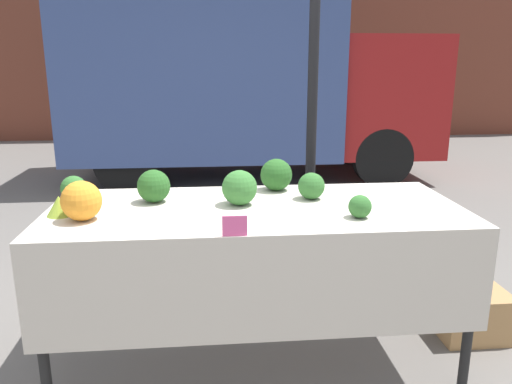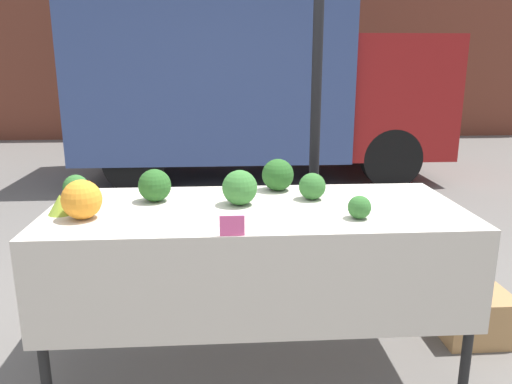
{
  "view_description": "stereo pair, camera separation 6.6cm",
  "coord_description": "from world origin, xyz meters",
  "px_view_note": "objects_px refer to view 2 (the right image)",
  "views": [
    {
      "loc": [
        -0.24,
        -2.51,
        1.64
      ],
      "look_at": [
        0.0,
        0.0,
        0.98
      ],
      "focal_mm": 35.0,
      "sensor_mm": 36.0,
      "label": 1
    },
    {
      "loc": [
        -0.17,
        -2.51,
        1.64
      ],
      "look_at": [
        0.0,
        0.0,
        0.98
      ],
      "focal_mm": 35.0,
      "sensor_mm": 36.0,
      "label": 2
    }
  ],
  "objects_px": {
    "parked_truck": "(249,80)",
    "price_sign": "(232,226)",
    "produce_crate": "(475,316)",
    "orange_cauliflower": "(82,200)"
  },
  "relations": [
    {
      "from": "produce_crate",
      "to": "parked_truck",
      "type": "bearing_deg",
      "value": 103.79
    },
    {
      "from": "orange_cauliflower",
      "to": "price_sign",
      "type": "xyz_separation_m",
      "value": [
        0.72,
        -0.3,
        -0.05
      ]
    },
    {
      "from": "parked_truck",
      "to": "orange_cauliflower",
      "type": "bearing_deg",
      "value": -102.37
    },
    {
      "from": "parked_truck",
      "to": "price_sign",
      "type": "height_order",
      "value": "parked_truck"
    },
    {
      "from": "parked_truck",
      "to": "price_sign",
      "type": "xyz_separation_m",
      "value": [
        -0.35,
        -5.15,
        -0.45
      ]
    },
    {
      "from": "parked_truck",
      "to": "produce_crate",
      "type": "xyz_separation_m",
      "value": [
        1.12,
        -4.58,
        -1.25
      ]
    },
    {
      "from": "orange_cauliflower",
      "to": "parked_truck",
      "type": "bearing_deg",
      "value": 77.63
    },
    {
      "from": "price_sign",
      "to": "produce_crate",
      "type": "distance_m",
      "value": 1.77
    },
    {
      "from": "orange_cauliflower",
      "to": "price_sign",
      "type": "bearing_deg",
      "value": -22.36
    },
    {
      "from": "price_sign",
      "to": "orange_cauliflower",
      "type": "bearing_deg",
      "value": 157.64
    }
  ]
}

